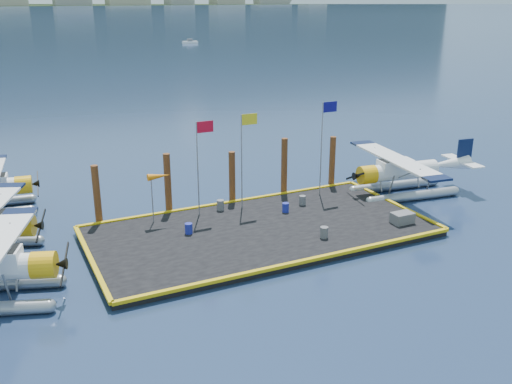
# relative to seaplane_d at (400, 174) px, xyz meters

# --- Properties ---
(ground) EXTENTS (4000.00, 4000.00, 0.00)m
(ground) POSITION_rel_seaplane_d_xyz_m (-12.08, -2.06, -1.64)
(ground) COLOR #172646
(ground) RESTS_ON ground
(dock) EXTENTS (20.00, 10.00, 0.40)m
(dock) POSITION_rel_seaplane_d_xyz_m (-12.08, -2.06, -1.44)
(dock) COLOR black
(dock) RESTS_ON ground
(dock_bumpers) EXTENTS (20.25, 10.25, 0.18)m
(dock_bumpers) POSITION_rel_seaplane_d_xyz_m (-12.08, -2.06, -1.15)
(dock_bumpers) COLOR gold
(dock_bumpers) RESTS_ON dock
(seaplane_d) EXTENTS (9.67, 10.67, 3.77)m
(seaplane_d) POSITION_rel_seaplane_d_xyz_m (0.00, 0.00, 0.00)
(seaplane_d) COLOR #8F949C
(seaplane_d) RESTS_ON ground
(drum_0) EXTENTS (0.45, 0.45, 0.63)m
(drum_0) POSITION_rel_seaplane_d_xyz_m (-16.22, -0.91, -0.93)
(drum_0) COLOR navy
(drum_0) RESTS_ON dock
(drum_1) EXTENTS (0.46, 0.46, 0.65)m
(drum_1) POSITION_rel_seaplane_d_xyz_m (-9.37, -4.86, -0.92)
(drum_1) COLOR #56565B
(drum_1) RESTS_ON dock
(drum_2) EXTENTS (0.43, 0.43, 0.61)m
(drum_2) POSITION_rel_seaplane_d_xyz_m (-9.40, -0.26, -0.94)
(drum_2) COLOR navy
(drum_2) RESTS_ON dock
(drum_4) EXTENTS (0.44, 0.44, 0.62)m
(drum_4) POSITION_rel_seaplane_d_xyz_m (-7.74, 0.44, -0.93)
(drum_4) COLOR #56565B
(drum_4) RESTS_ON dock
(drum_5) EXTENTS (0.48, 0.48, 0.67)m
(drum_5) POSITION_rel_seaplane_d_xyz_m (-13.05, 1.90, -0.91)
(drum_5) COLOR #56565B
(drum_5) RESTS_ON dock
(crate) EXTENTS (1.32, 0.88, 0.66)m
(crate) POSITION_rel_seaplane_d_xyz_m (-3.83, -5.03, -0.91)
(crate) COLOR #56565B
(crate) RESTS_ON dock
(flagpole_red) EXTENTS (1.14, 0.08, 6.00)m
(flagpole_red) POSITION_rel_seaplane_d_xyz_m (-14.37, 1.74, 2.75)
(flagpole_red) COLOR gray
(flagpole_red) RESTS_ON dock
(flagpole_yellow) EXTENTS (1.14, 0.08, 6.20)m
(flagpole_yellow) POSITION_rel_seaplane_d_xyz_m (-11.38, 1.74, 2.87)
(flagpole_yellow) COLOR gray
(flagpole_yellow) RESTS_ON dock
(flagpole_blue) EXTENTS (1.14, 0.08, 6.50)m
(flagpole_blue) POSITION_rel_seaplane_d_xyz_m (-5.38, 1.74, 3.04)
(flagpole_blue) COLOR gray
(flagpole_blue) RESTS_ON dock
(windsock) EXTENTS (1.40, 0.44, 3.12)m
(windsock) POSITION_rel_seaplane_d_xyz_m (-17.10, 1.74, 1.58)
(windsock) COLOR gray
(windsock) RESTS_ON dock
(piling_0) EXTENTS (0.44, 0.44, 4.00)m
(piling_0) POSITION_rel_seaplane_d_xyz_m (-20.58, 3.34, 0.36)
(piling_0) COLOR #4C2D15
(piling_0) RESTS_ON ground
(piling_1) EXTENTS (0.44, 0.44, 4.20)m
(piling_1) POSITION_rel_seaplane_d_xyz_m (-16.08, 3.34, 0.46)
(piling_1) COLOR #4C2D15
(piling_1) RESTS_ON ground
(piling_2) EXTENTS (0.44, 0.44, 3.80)m
(piling_2) POSITION_rel_seaplane_d_xyz_m (-11.58, 3.34, 0.26)
(piling_2) COLOR #4C2D15
(piling_2) RESTS_ON ground
(piling_3) EXTENTS (0.44, 0.44, 4.30)m
(piling_3) POSITION_rel_seaplane_d_xyz_m (-7.58, 3.34, 0.51)
(piling_3) COLOR #4C2D15
(piling_3) RESTS_ON ground
(piling_4) EXTENTS (0.44, 0.44, 4.00)m
(piling_4) POSITION_rel_seaplane_d_xyz_m (-3.58, 3.34, 0.36)
(piling_4) COLOR #4C2D15
(piling_4) RESTS_ON ground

